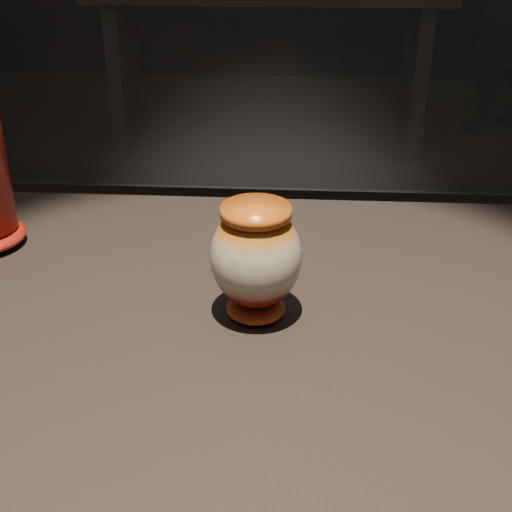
{
  "coord_description": "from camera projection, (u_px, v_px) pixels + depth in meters",
  "views": [
    {
      "loc": [
        0.03,
        -0.87,
        1.45
      ],
      "look_at": [
        -0.02,
        -0.02,
        1.0
      ],
      "focal_mm": 50.0,
      "sensor_mm": 36.0,
      "label": 1
    }
  ],
  "objects": [
    {
      "name": "display_plinth",
      "position": [
        268.0,
        450.0,
        1.15
      ],
      "size": [
        2.0,
        0.8,
        0.9
      ],
      "color": "black",
      "rests_on": "ground"
    },
    {
      "name": "main_vase",
      "position": [
        256.0,
        258.0,
        0.97
      ],
      "size": [
        0.16,
        0.16,
        0.17
      ],
      "rotation": [
        0.0,
        0.0,
        0.33
      ],
      "color": "maroon",
      "rests_on": "display_plinth"
    },
    {
      "name": "back_shelf",
      "position": [
        268.0,
        38.0,
        4.06
      ],
      "size": [
        2.0,
        0.6,
        0.9
      ],
      "color": "black",
      "rests_on": "ground"
    }
  ]
}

